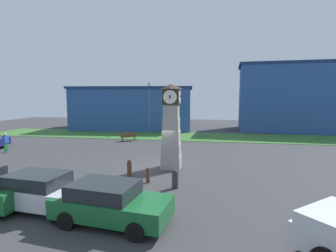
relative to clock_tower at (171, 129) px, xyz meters
name	(u,v)px	position (x,y,z in m)	size (l,w,h in m)	color
ground_plane	(157,166)	(-1.00, 0.36, -2.51)	(71.55, 71.55, 0.00)	#38383A
clock_tower	(171,129)	(0.00, 0.00, 0.00)	(1.27, 1.36, 5.35)	#9E998F
bollard_near_tower	(129,169)	(-2.01, -2.40, -1.99)	(0.25, 0.25, 1.04)	brown
bollard_mid_row	(148,175)	(-0.77, -3.05, -2.08)	(0.20, 0.20, 0.85)	brown
bollard_far_row	(175,179)	(0.78, -3.63, -2.02)	(0.32, 0.32, 0.97)	#333338
car_near_tower	(43,191)	(-4.14, -7.04, -1.74)	(4.25, 2.21, 1.50)	silver
car_by_building	(110,202)	(-1.02, -7.58, -1.75)	(4.39, 2.39, 1.48)	#19602D
bench	(129,136)	(-5.98, 9.39, -1.99)	(1.63, 1.32, 0.90)	brown
pedestrian_near_bench	(6,141)	(-14.09, 2.30, -1.59)	(0.26, 0.41, 1.62)	#338C4C
street_lamp_near_road	(149,104)	(-5.41, 16.07, 1.14)	(0.50, 0.24, 6.32)	slate
warehouse_blue_far	(134,108)	(-8.63, 20.12, 0.44)	(17.22, 10.36, 5.88)	#2D5193
storefront_low_left	(308,98)	(14.79, 20.77, 1.92)	(18.19, 8.22, 8.84)	#2D5193
grass_verge_far	(164,136)	(-2.98, 13.47, -2.49)	(42.93, 6.53, 0.04)	#386B2D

